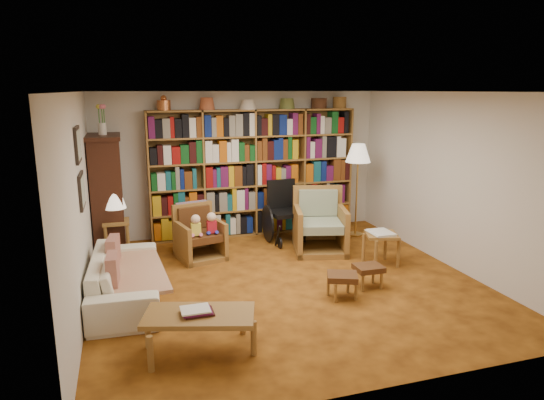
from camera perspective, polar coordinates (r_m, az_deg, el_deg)
name	(u,v)px	position (r m, az deg, el deg)	size (l,w,h in m)	color
floor	(286,282)	(6.61, 1.64, -9.63)	(5.00, 5.00, 0.00)	#A25D19
ceiling	(287,92)	(6.10, 1.79, 12.61)	(5.00, 5.00, 0.00)	white
wall_back	(241,164)	(8.60, -3.69, 4.30)	(5.00, 5.00, 0.00)	silver
wall_front	(387,252)	(4.03, 13.33, -5.94)	(5.00, 5.00, 0.00)	silver
wall_left	(79,204)	(5.94, -21.78, -0.49)	(5.00, 5.00, 0.00)	silver
wall_right	(451,181)	(7.42, 20.32, 2.15)	(5.00, 5.00, 0.00)	silver
bookshelf	(254,169)	(8.50, -2.10, 3.67)	(3.60, 0.30, 2.42)	brown
curio_cabinet	(107,193)	(7.94, -18.81, 0.74)	(0.50, 0.95, 2.40)	#37190F
framed_pictures	(80,168)	(6.16, -21.66, 3.54)	(0.03, 0.52, 0.97)	black
sofa	(126,277)	(6.27, -16.85, -8.63)	(0.77, 1.97, 0.58)	beige
sofa_throw	(130,275)	(6.27, -16.39, -8.50)	(0.82, 1.53, 0.04)	beige
cushion_left	(114,256)	(6.55, -18.12, -6.29)	(0.12, 0.38, 0.38)	maroon
cushion_right	(113,276)	(5.89, -18.18, -8.46)	(0.12, 0.38, 0.38)	maroon
side_table_lamp	(117,231)	(7.71, -17.81, -3.52)	(0.39, 0.39, 0.60)	brown
table_lamp	(114,201)	(7.60, -18.05, -0.10)	(0.33, 0.33, 0.45)	gold
armchair_leather	(199,235)	(7.54, -8.55, -4.14)	(0.80, 0.82, 0.83)	brown
armchair_sage	(318,227)	(7.81, 5.38, -3.14)	(1.01, 1.02, 1.00)	brown
wheelchair	(284,214)	(8.24, 1.38, -1.60)	(0.59, 0.83, 1.03)	black
floor_lamp	(358,157)	(8.47, 10.10, 5.02)	(0.43, 0.43, 1.62)	gold
side_table_papers	(381,239)	(7.28, 12.74, -4.46)	(0.56, 0.56, 0.51)	brown
footstool_a	(342,278)	(6.11, 8.27, -9.11)	(0.46, 0.43, 0.31)	#4E3014
footstool_b	(369,269)	(6.48, 11.29, -8.02)	(0.36, 0.31, 0.30)	#4E3014
coffee_table	(199,318)	(4.90, -8.55, -13.55)	(1.17, 0.81, 0.46)	brown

